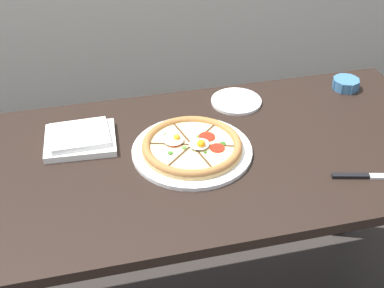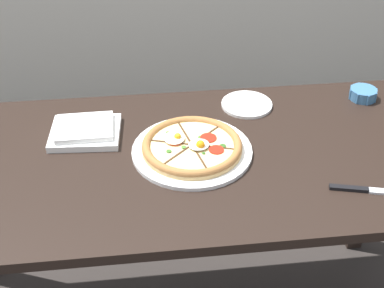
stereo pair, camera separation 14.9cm
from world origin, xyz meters
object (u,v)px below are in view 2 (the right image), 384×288
dining_table (182,184)px  knife_main (375,191)px  pizza (192,147)px  napkin_folded (85,131)px  side_saucer (247,104)px  ramekin_bowl (363,94)px

dining_table → knife_main: 0.53m
dining_table → knife_main: bearing=-23.9°
pizza → napkin_folded: bearing=158.2°
dining_table → napkin_folded: size_ratio=7.48×
pizza → napkin_folded: (-0.30, 0.12, -0.00)m
napkin_folded → knife_main: size_ratio=0.90×
dining_table → side_saucer: size_ratio=9.75×
ramekin_bowl → side_saucer: (-0.38, -0.00, -0.01)m
dining_table → napkin_folded: napkin_folded is taller
pizza → side_saucer: pizza is taller
knife_main → side_saucer: bearing=132.5°
side_saucer → ramekin_bowl: bearing=0.2°
side_saucer → napkin_folded: bearing=-167.8°
napkin_folded → knife_main: 0.82m
dining_table → pizza: size_ratio=4.66×
ramekin_bowl → pizza: bearing=-158.5°
ramekin_bowl → napkin_folded: bearing=-172.9°
pizza → ramekin_bowl: 0.63m
knife_main → side_saucer: (-0.24, 0.45, 0.00)m
pizza → ramekin_bowl: bearing=21.5°
dining_table → pizza: (0.03, 0.01, 0.12)m
ramekin_bowl → napkin_folded: size_ratio=0.43×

